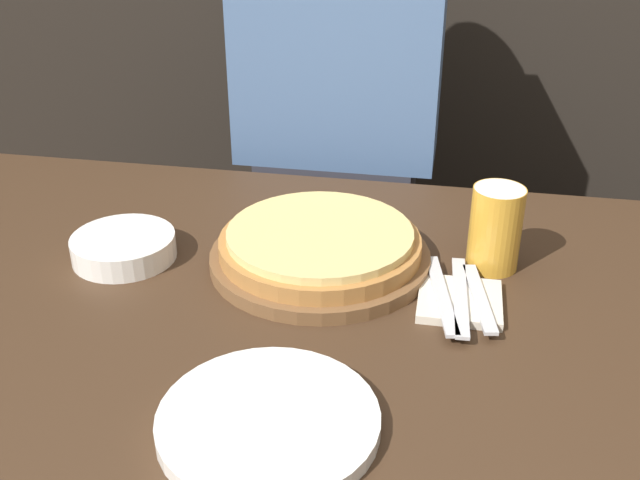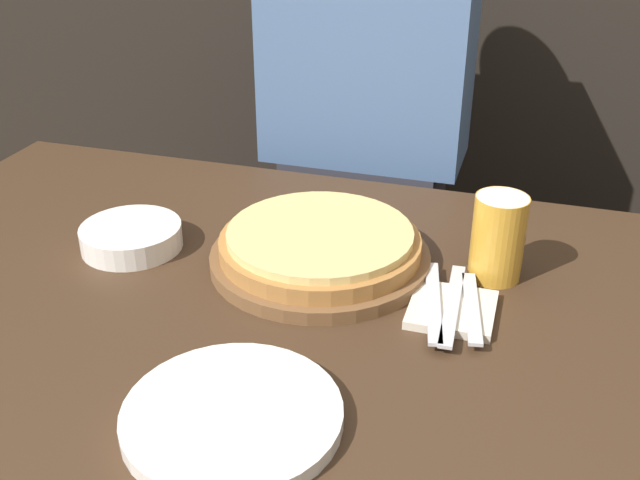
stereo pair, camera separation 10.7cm
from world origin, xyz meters
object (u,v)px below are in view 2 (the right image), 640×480
beer_glass (498,234)px  spoon (472,307)px  pizza_on_board (320,248)px  diner_person (364,185)px  dinner_knife (452,304)px  fork (433,301)px  side_bowl (131,237)px  dinner_plate (232,416)px

beer_glass → spoon: (-0.02, -0.11, -0.05)m
pizza_on_board → diner_person: diner_person is taller
dinner_knife → fork: bearing=-180.0°
pizza_on_board → dinner_knife: size_ratio=1.63×
pizza_on_board → side_bowl: 0.29m
side_bowl → dinner_knife: bearing=-4.6°
dinner_plate → spoon: 0.35m
pizza_on_board → beer_glass: (0.25, 0.04, 0.04)m
side_bowl → beer_glass: bearing=7.9°
dinner_knife → diner_person: 0.63m
dinner_plate → fork: bearing=58.7°
beer_glass → pizza_on_board: bearing=-170.8°
pizza_on_board → dinner_knife: pizza_on_board is taller
side_bowl → diner_person: bearing=65.9°
dinner_plate → dinner_knife: size_ratio=1.21×
spoon → pizza_on_board: bearing=162.1°
dinner_plate → beer_glass: bearing=58.8°
spoon → diner_person: diner_person is taller
fork → dinner_knife: 0.02m
pizza_on_board → beer_glass: size_ratio=2.60×
side_bowl → diner_person: 0.59m
side_bowl → dinner_plate: bearing=-46.6°
pizza_on_board → diner_person: (-0.05, 0.49, -0.12)m
pizza_on_board → spoon: size_ratio=1.92×
beer_glass → dinner_knife: bearing=-110.7°
diner_person → dinner_plate: bearing=-85.7°
diner_person → pizza_on_board: bearing=-83.8°
diner_person → spoon: bearing=-63.5°
fork → spoon: (0.05, 0.00, 0.00)m
fork → dinner_knife: size_ratio=1.00×
side_bowl → spoon: bearing=-4.3°
beer_glass → diner_person: (-0.30, 0.45, -0.16)m
pizza_on_board → dinner_knife: (0.20, -0.07, -0.01)m
dinner_knife → diner_person: bearing=114.4°
pizza_on_board → side_bowl: bearing=-173.2°
beer_glass → dinner_knife: (-0.04, -0.11, -0.05)m
dinner_plate → spoon: dinner_plate is taller
pizza_on_board → fork: 0.19m
pizza_on_board → spoon: (0.23, -0.07, -0.01)m
dinner_plate → side_bowl: (-0.30, 0.32, 0.01)m
pizza_on_board → fork: bearing=-22.4°
spoon → beer_glass: bearing=81.1°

